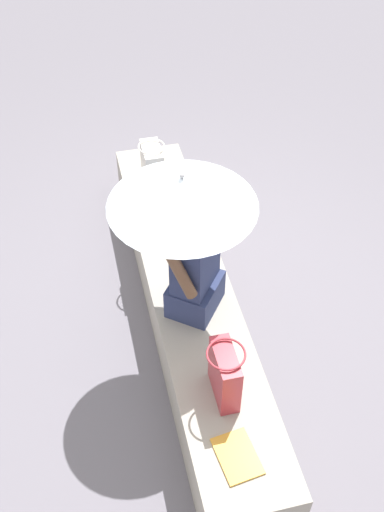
{
  "coord_description": "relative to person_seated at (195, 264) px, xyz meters",
  "views": [
    {
      "loc": [
        -2.68,
        0.61,
        3.44
      ],
      "look_at": [
        -0.1,
        0.0,
        0.78
      ],
      "focal_mm": 42.65,
      "sensor_mm": 36.0,
      "label": 1
    }
  ],
  "objects": [
    {
      "name": "stone_bench",
      "position": [
        0.21,
        -0.01,
        -0.6
      ],
      "size": [
        3.17,
        0.54,
        0.43
      ],
      "primitive_type": "cube",
      "color": "#A8A093",
      "rests_on": "ground"
    },
    {
      "name": "handbag_black",
      "position": [
        -0.67,
        -0.0,
        -0.2
      ],
      "size": [
        0.29,
        0.21,
        0.38
      ],
      "color": "#B2333D",
      "rests_on": "stone_bench"
    },
    {
      "name": "tote_bag_canvas",
      "position": [
        0.86,
        0.09,
        -0.22
      ],
      "size": [
        0.28,
        0.21,
        0.35
      ],
      "color": "#335184",
      "rests_on": "stone_bench"
    },
    {
      "name": "shoulder_bag_spare",
      "position": [
        1.33,
        0.03,
        -0.22
      ],
      "size": [
        0.28,
        0.21,
        0.34
      ],
      "color": "silver",
      "rests_on": "stone_bench"
    },
    {
      "name": "parasol",
      "position": [
        0.04,
        0.07,
        0.54
      ],
      "size": [
        0.85,
        0.85,
        1.05
      ],
      "color": "#B7B7BC",
      "rests_on": "stone_bench"
    },
    {
      "name": "magazine",
      "position": [
        -1.06,
        0.02,
        -0.38
      ],
      "size": [
        0.3,
        0.23,
        0.01
      ],
      "primitive_type": "cube",
      "rotation": [
        0.0,
        0.0,
        0.13
      ],
      "color": "gold",
      "rests_on": "stone_bench"
    },
    {
      "name": "person_seated",
      "position": [
        0.0,
        0.0,
        0.0
      ],
      "size": [
        0.49,
        0.44,
        0.9
      ],
      "color": "navy",
      "rests_on": "stone_bench"
    },
    {
      "name": "ground_plane",
      "position": [
        0.21,
        -0.01,
        -0.81
      ],
      "size": [
        14.0,
        14.0,
        0.0
      ],
      "primitive_type": "plane",
      "color": "slate"
    }
  ]
}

